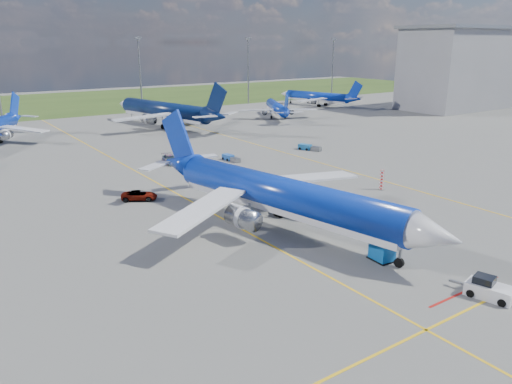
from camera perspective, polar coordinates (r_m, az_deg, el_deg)
ground at (r=54.07m, az=1.78°, el=-6.12°), size 400.00×400.00×0.00m
grass_strip at (r=193.57m, az=-25.75°, el=8.87°), size 400.00×80.00×0.01m
taxiway_lines at (r=76.98m, az=-10.36°, el=0.63°), size 60.25×160.00×0.02m
floodlight_masts at (r=155.49m, az=-20.14°, el=12.63°), size 202.20×0.50×22.70m
terminal_building at (r=180.13m, az=22.36°, el=13.00°), size 42.00×22.00×26.00m
warning_post at (r=76.03m, az=14.17°, el=1.36°), size 0.50×0.50×3.00m
bg_jet_n at (r=133.06m, az=-10.31°, el=7.38°), size 44.08×52.36×12.01m
bg_jet_ne at (r=146.92m, az=2.39°, el=8.50°), size 35.73×39.10×8.29m
bg_jet_ene at (r=176.07m, az=6.96°, el=9.76°), size 33.75×39.53×8.92m
main_airliner at (r=58.86m, az=3.05°, el=-4.19°), size 42.65×51.11×11.85m
pushback_tug at (r=47.83m, az=25.04°, el=-10.03°), size 2.91×5.44×1.81m
uld_container at (r=51.88m, az=14.22°, el=-6.63°), size 1.92×2.32×1.75m
service_car_b at (r=70.89m, az=-13.20°, el=-0.38°), size 5.33×4.34×1.35m
service_car_c at (r=91.42m, az=-9.79°, el=3.69°), size 2.83×5.43×1.50m
baggage_tug_w at (r=92.50m, az=-2.92°, el=3.89°), size 1.40×4.52×1.00m
baggage_tug_e at (r=102.17m, az=6.06°, el=5.07°), size 3.04×4.96×1.09m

